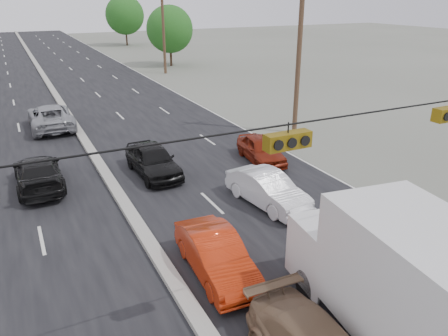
{
  "coord_description": "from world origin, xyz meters",
  "views": [
    {
      "loc": [
        -3.55,
        -7.2,
        8.31
      ],
      "look_at": [
        3.23,
        6.49,
        2.2
      ],
      "focal_mm": 35.0,
      "sensor_mm": 36.0,
      "label": 1
    }
  ],
  "objects_px": {
    "tree_right_mid": "(170,29)",
    "queue_car_b": "(268,190)",
    "utility_pole_right_b": "(299,51)",
    "queue_car_a": "(153,160)",
    "red_sedan": "(216,256)",
    "box_truck": "(407,289)",
    "queue_car_e": "(261,150)",
    "oncoming_far": "(51,117)",
    "tree_right_far": "(125,15)",
    "utility_pole_right_c": "(163,26)",
    "oncoming_near": "(38,173)",
    "black_suv": "(442,271)"
  },
  "relations": [
    {
      "from": "queue_car_e",
      "to": "oncoming_far",
      "type": "xyz_separation_m",
      "value": [
        -9.25,
        11.43,
        0.12
      ]
    },
    {
      "from": "queue_car_a",
      "to": "oncoming_near",
      "type": "height_order",
      "value": "queue_car_a"
    },
    {
      "from": "black_suv",
      "to": "oncoming_far",
      "type": "relative_size",
      "value": 0.9
    },
    {
      "from": "box_truck",
      "to": "queue_car_e",
      "type": "bearing_deg",
      "value": 81.02
    },
    {
      "from": "queue_car_a",
      "to": "tree_right_mid",
      "type": "bearing_deg",
      "value": 66.98
    },
    {
      "from": "utility_pole_right_c",
      "to": "oncoming_far",
      "type": "height_order",
      "value": "utility_pole_right_c"
    },
    {
      "from": "queue_car_e",
      "to": "red_sedan",
      "type": "bearing_deg",
      "value": -121.0
    },
    {
      "from": "utility_pole_right_b",
      "to": "queue_car_b",
      "type": "xyz_separation_m",
      "value": [
        -7.05,
        -8.15,
        -4.41
      ]
    },
    {
      "from": "box_truck",
      "to": "black_suv",
      "type": "height_order",
      "value": "box_truck"
    },
    {
      "from": "tree_right_far",
      "to": "queue_car_b",
      "type": "height_order",
      "value": "tree_right_far"
    },
    {
      "from": "utility_pole_right_b",
      "to": "tree_right_mid",
      "type": "bearing_deg",
      "value": 85.24
    },
    {
      "from": "utility_pole_right_c",
      "to": "queue_car_b",
      "type": "relative_size",
      "value": 2.35
    },
    {
      "from": "utility_pole_right_c",
      "to": "queue_car_a",
      "type": "relative_size",
      "value": 2.23
    },
    {
      "from": "tree_right_far",
      "to": "queue_car_a",
      "type": "bearing_deg",
      "value": -103.45
    },
    {
      "from": "tree_right_far",
      "to": "queue_car_e",
      "type": "distance_m",
      "value": 59.33
    },
    {
      "from": "oncoming_near",
      "to": "oncoming_far",
      "type": "height_order",
      "value": "oncoming_far"
    },
    {
      "from": "tree_right_mid",
      "to": "box_truck",
      "type": "relative_size",
      "value": 0.95
    },
    {
      "from": "queue_car_b",
      "to": "oncoming_far",
      "type": "xyz_separation_m",
      "value": [
        -6.86,
        15.97,
        0.09
      ]
    },
    {
      "from": "box_truck",
      "to": "queue_car_e",
      "type": "height_order",
      "value": "box_truck"
    },
    {
      "from": "tree_right_mid",
      "to": "queue_car_b",
      "type": "relative_size",
      "value": 1.68
    },
    {
      "from": "red_sedan",
      "to": "tree_right_far",
      "type": "bearing_deg",
      "value": 80.43
    },
    {
      "from": "utility_pole_right_b",
      "to": "oncoming_far",
      "type": "xyz_separation_m",
      "value": [
        -13.92,
        7.82,
        -4.31
      ]
    },
    {
      "from": "tree_right_mid",
      "to": "queue_car_e",
      "type": "distance_m",
      "value": 34.56
    },
    {
      "from": "tree_right_mid",
      "to": "utility_pole_right_b",
      "type": "bearing_deg",
      "value": -94.76
    },
    {
      "from": "queue_car_a",
      "to": "queue_car_e",
      "type": "bearing_deg",
      "value": -9.52
    },
    {
      "from": "queue_car_b",
      "to": "oncoming_near",
      "type": "relative_size",
      "value": 0.86
    },
    {
      "from": "queue_car_b",
      "to": "queue_car_e",
      "type": "distance_m",
      "value": 5.13
    },
    {
      "from": "utility_pole_right_c",
      "to": "queue_car_b",
      "type": "height_order",
      "value": "utility_pole_right_c"
    },
    {
      "from": "box_truck",
      "to": "tree_right_mid",
      "type": "bearing_deg",
      "value": 84.19
    },
    {
      "from": "utility_pole_right_c",
      "to": "oncoming_near",
      "type": "xyz_separation_m",
      "value": [
        -15.49,
        -26.97,
        -4.39
      ]
    },
    {
      "from": "box_truck",
      "to": "tree_right_far",
      "type": "bearing_deg",
      "value": 87.96
    },
    {
      "from": "tree_right_far",
      "to": "black_suv",
      "type": "height_order",
      "value": "tree_right_far"
    },
    {
      "from": "tree_right_mid",
      "to": "oncoming_near",
      "type": "bearing_deg",
      "value": -119.37
    },
    {
      "from": "box_truck",
      "to": "oncoming_near",
      "type": "height_order",
      "value": "box_truck"
    },
    {
      "from": "queue_car_a",
      "to": "utility_pole_right_b",
      "type": "bearing_deg",
      "value": 13.65
    },
    {
      "from": "utility_pole_right_c",
      "to": "oncoming_far",
      "type": "relative_size",
      "value": 1.75
    },
    {
      "from": "utility_pole_right_c",
      "to": "tree_right_mid",
      "type": "distance_m",
      "value": 5.64
    },
    {
      "from": "utility_pole_right_c",
      "to": "oncoming_near",
      "type": "bearing_deg",
      "value": -119.87
    },
    {
      "from": "utility_pole_right_b",
      "to": "queue_car_a",
      "type": "relative_size",
      "value": 2.23
    },
    {
      "from": "box_truck",
      "to": "oncoming_near",
      "type": "relative_size",
      "value": 1.53
    },
    {
      "from": "black_suv",
      "to": "box_truck",
      "type": "bearing_deg",
      "value": -164.16
    },
    {
      "from": "oncoming_near",
      "to": "tree_right_mid",
      "type": "bearing_deg",
      "value": -119.1
    },
    {
      "from": "box_truck",
      "to": "queue_car_a",
      "type": "distance_m",
      "value": 13.89
    },
    {
      "from": "tree_right_mid",
      "to": "oncoming_far",
      "type": "xyz_separation_m",
      "value": [
        -16.42,
        -22.18,
        -3.54
      ]
    },
    {
      "from": "utility_pole_right_b",
      "to": "red_sedan",
      "type": "distance_m",
      "value": 16.68
    },
    {
      "from": "utility_pole_right_b",
      "to": "red_sedan",
      "type": "height_order",
      "value": "utility_pole_right_b"
    },
    {
      "from": "box_truck",
      "to": "queue_car_a",
      "type": "xyz_separation_m",
      "value": [
        -1.85,
        13.72,
        -1.13
      ]
    },
    {
      "from": "utility_pole_right_c",
      "to": "queue_car_e",
      "type": "height_order",
      "value": "utility_pole_right_c"
    },
    {
      "from": "queue_car_b",
      "to": "red_sedan",
      "type": "bearing_deg",
      "value": -146.78
    },
    {
      "from": "queue_car_b",
      "to": "oncoming_near",
      "type": "xyz_separation_m",
      "value": [
        -8.44,
        6.18,
        0.01
      ]
    }
  ]
}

